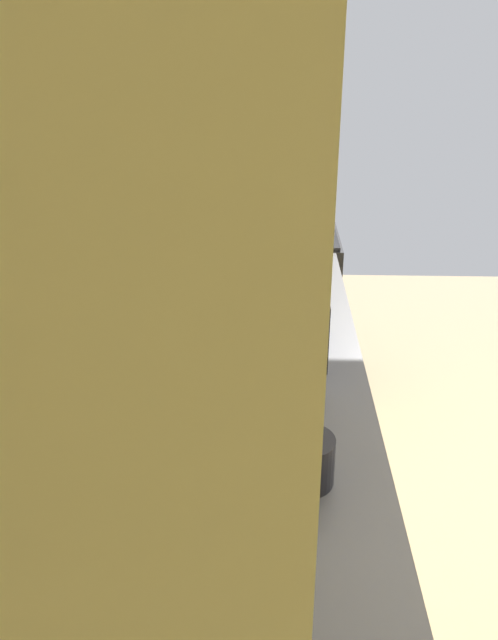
{
  "coord_description": "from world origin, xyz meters",
  "views": [
    {
      "loc": [
        -1.9,
        1.2,
        2.07
      ],
      "look_at": [
        -0.32,
        1.26,
        1.33
      ],
      "focal_mm": 38.28,
      "sensor_mm": 36.0,
      "label": 1
    }
  ],
  "objects": [
    {
      "name": "microwave",
      "position": [
        0.23,
        1.21,
        1.09
      ],
      "size": [
        0.48,
        0.4,
        0.33
      ],
      "color": "white",
      "rests_on": "counter_run"
    },
    {
      "name": "upper_cabinets",
      "position": [
        -0.38,
        1.35,
        1.79
      ],
      "size": [
        2.64,
        0.32,
        0.67
      ],
      "color": "#DBC86E"
    },
    {
      "name": "counter_run",
      "position": [
        -0.38,
        1.19,
        0.46
      ],
      "size": [
        3.53,
        0.65,
        0.92
      ],
      "color": "#E3D06B",
      "rests_on": "ground_plane"
    },
    {
      "name": "bowl",
      "position": [
        0.78,
        1.11,
        0.95
      ],
      "size": [
        0.14,
        0.14,
        0.05
      ],
      "color": "silver",
      "rests_on": "counter_run"
    },
    {
      "name": "kettle",
      "position": [
        -0.44,
        1.11,
        0.99
      ],
      "size": [
        0.22,
        0.16,
        0.16
      ],
      "color": "black",
      "rests_on": "counter_run"
    },
    {
      "name": "wall_back",
      "position": [
        0.0,
        1.56,
        1.41
      ],
      "size": [
        4.43,
        0.12,
        2.81
      ],
      "primitive_type": "cube",
      "color": "beige",
      "rests_on": "ground_plane"
    },
    {
      "name": "oven_range",
      "position": [
        1.68,
        1.17,
        0.47
      ],
      "size": [
        0.62,
        0.69,
        1.1
      ],
      "color": "black",
      "rests_on": "ground_plane"
    }
  ]
}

